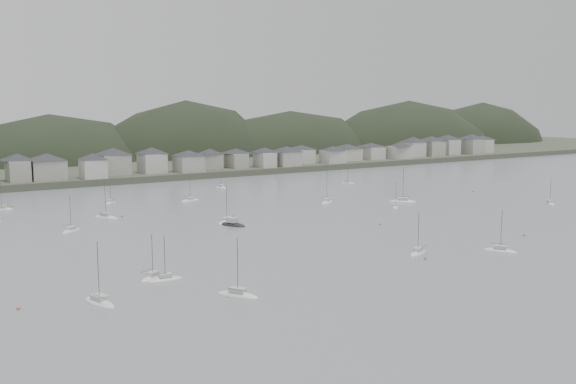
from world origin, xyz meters
TOP-DOWN VIEW (x-y plane):
  - ground at (0.00, 0.00)m, footprint 900.00×900.00m
  - far_shore_land at (0.00, 295.00)m, footprint 900.00×250.00m
  - forested_ridge at (4.83, 269.40)m, footprint 851.55×103.94m
  - waterfront_town at (50.59, 183.34)m, footprint 451.48×28.46m
  - moored_fleet at (-28.82, 60.76)m, footprint 217.49×153.31m
  - motor_launch_far at (-28.26, 60.55)m, footprint 6.46×9.21m
  - mooring_buoys at (-15.17, 50.61)m, footprint 180.93×129.88m

SIDE VIEW (x-z plane):
  - forested_ridge at x=4.83m, z-range -62.57..40.00m
  - ground at x=0.00m, z-range 0.00..0.00m
  - mooring_buoys at x=-15.17m, z-range -0.20..0.50m
  - moored_fleet at x=-28.82m, z-range -6.58..6.93m
  - motor_launch_far at x=-28.26m, z-range -1.75..2.32m
  - far_shore_land at x=0.00m, z-range 0.00..3.00m
  - waterfront_town at x=50.59m, z-range 2.20..15.12m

